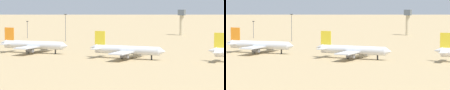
{
  "view_description": "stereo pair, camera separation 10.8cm",
  "coord_description": "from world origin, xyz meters",
  "views": [
    {
      "loc": [
        87.79,
        -247.14,
        28.23
      ],
      "look_at": [
        -10.72,
        -6.02,
        6.0
      ],
      "focal_mm": 85.67,
      "sensor_mm": 36.0,
      "label": 1
    },
    {
      "loc": [
        87.89,
        -247.1,
        28.23
      ],
      "look_at": [
        -10.72,
        -6.02,
        6.0
      ],
      "focal_mm": 85.67,
      "sensor_mm": 36.0,
      "label": 2
    }
  ],
  "objects": [
    {
      "name": "light_pole_east",
      "position": [
        -77.59,
        74.52,
        10.48
      ],
      "size": [
        1.8,
        0.5,
        18.48
      ],
      "color": "#59595E",
      "rests_on": "ground"
    },
    {
      "name": "parked_jet_yellow_4",
      "position": [
        -1.63,
        -10.28,
        4.25
      ],
      "size": [
        39.27,
        32.97,
        12.98
      ],
      "rotation": [
        0.0,
        0.0,
        -0.04
      ],
      "color": "silver",
      "rests_on": "ground"
    },
    {
      "name": "ground",
      "position": [
        0.0,
        0.0,
        0.0
      ],
      "size": [
        4000.0,
        4000.0,
        0.0
      ],
      "primitive_type": "plane",
      "color": "tan"
    },
    {
      "name": "light_pole_mid",
      "position": [
        -117.38,
        90.93,
        7.42
      ],
      "size": [
        1.8,
        0.5,
        12.54
      ],
      "color": "#59595E",
      "rests_on": "ground"
    },
    {
      "name": "parked_jet_orange_3",
      "position": [
        -56.81,
        -3.47,
        4.36
      ],
      "size": [
        40.18,
        33.68,
        13.29
      ],
      "rotation": [
        0.0,
        0.0,
        0.03
      ],
      "color": "silver",
      "rests_on": "ground"
    },
    {
      "name": "control_tower",
      "position": [
        -20.59,
        163.69,
        12.26
      ],
      "size": [
        5.2,
        5.2,
        20.31
      ],
      "color": "#C6B793",
      "rests_on": "ground"
    }
  ]
}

